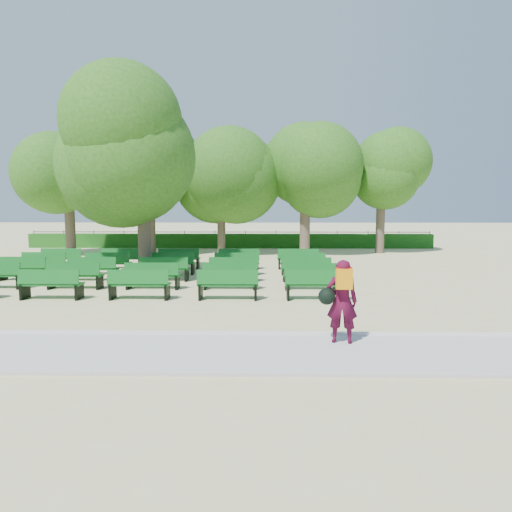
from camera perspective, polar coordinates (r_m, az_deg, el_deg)
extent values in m
plane|color=#C5BB82|center=(15.79, -7.14, -3.56)|extent=(120.00, 120.00, 0.00)
cube|color=#B4B4AF|center=(8.72, -14.20, -11.60)|extent=(30.00, 2.20, 0.06)
cube|color=silver|center=(9.78, -12.42, -9.47)|extent=(30.00, 0.12, 0.10)
cube|color=#1B5716|center=(29.57, -3.30, 1.91)|extent=(26.00, 0.70, 0.90)
cube|color=#105C1B|center=(16.75, -11.46, -1.57)|extent=(1.78, 0.62, 0.06)
cube|color=#105C1B|center=(16.52, -11.63, -0.83)|extent=(1.75, 0.27, 0.41)
cylinder|color=brown|center=(17.42, -13.78, 2.83)|extent=(0.48, 0.48, 3.39)
ellipsoid|color=#2F631A|center=(17.50, -14.03, 12.56)|extent=(4.62, 4.62, 4.16)
imported|color=#450922|center=(8.90, 10.69, -5.59)|extent=(0.64, 0.47, 1.61)
cube|color=orange|center=(8.64, 10.96, -2.84)|extent=(0.30, 0.15, 0.38)
sphere|color=black|center=(8.78, 8.82, -5.00)|extent=(0.32, 0.32, 0.32)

